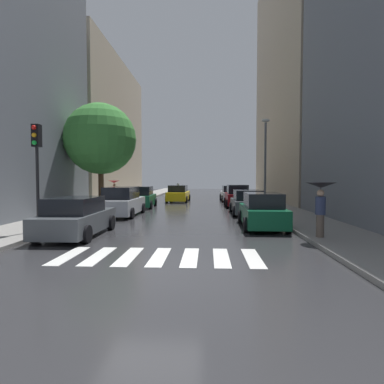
% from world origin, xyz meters
% --- Properties ---
extents(ground_plane, '(28.00, 72.00, 0.04)m').
position_xyz_m(ground_plane, '(0.00, 24.00, -0.02)').
color(ground_plane, '#2A2A2D').
extents(sidewalk_left, '(3.00, 72.00, 0.15)m').
position_xyz_m(sidewalk_left, '(-6.50, 24.00, 0.07)').
color(sidewalk_left, gray).
rests_on(sidewalk_left, ground).
extents(sidewalk_right, '(3.00, 72.00, 0.15)m').
position_xyz_m(sidewalk_right, '(6.50, 24.00, 0.07)').
color(sidewalk_right, gray).
rests_on(sidewalk_right, ground).
extents(crosswalk_stripes, '(5.85, 2.20, 0.01)m').
position_xyz_m(crosswalk_stripes, '(0.00, 1.31, 0.01)').
color(crosswalk_stripes, silver).
rests_on(crosswalk_stripes, ground).
extents(building_left_mid, '(6.00, 19.03, 15.21)m').
position_xyz_m(building_left_mid, '(-11.00, 26.61, 7.61)').
color(building_left_mid, '#B2A38C').
rests_on(building_left_mid, ground).
extents(building_right_mid, '(6.00, 19.85, 25.68)m').
position_xyz_m(building_right_mid, '(11.00, 25.10, 12.84)').
color(building_right_mid, '#B2A38C').
rests_on(building_right_mid, ground).
extents(parked_car_left_nearest, '(2.11, 4.38, 1.55)m').
position_xyz_m(parked_car_left_nearest, '(-3.81, 4.44, 0.73)').
color(parked_car_left_nearest, '#474C51').
rests_on(parked_car_left_nearest, ground).
extents(parked_car_left_second, '(2.09, 4.62, 1.77)m').
position_xyz_m(parked_car_left_second, '(-3.83, 11.09, 0.82)').
color(parked_car_left_second, '#B2B7BF').
rests_on(parked_car_left_second, ground).
extents(parked_car_left_third, '(2.28, 4.16, 1.66)m').
position_xyz_m(parked_car_left_third, '(-3.85, 16.41, 0.78)').
color(parked_car_left_third, '#0C4C2D').
rests_on(parked_car_left_third, ground).
extents(parked_car_right_nearest, '(2.04, 4.34, 1.62)m').
position_xyz_m(parked_car_right_nearest, '(3.94, 6.93, 0.76)').
color(parked_car_right_nearest, '#0C4C2D').
rests_on(parked_car_right_nearest, ground).
extents(parked_car_right_second, '(2.08, 4.16, 1.55)m').
position_xyz_m(parked_car_right_second, '(3.93, 12.18, 0.73)').
color(parked_car_right_second, '#474C51').
rests_on(parked_car_right_second, ground).
extents(parked_car_right_third, '(1.99, 4.07, 1.77)m').
position_xyz_m(parked_car_right_third, '(3.81, 17.73, 0.82)').
color(parked_car_right_third, maroon).
rests_on(parked_car_right_third, ground).
extents(parked_car_right_fourth, '(2.09, 4.61, 1.56)m').
position_xyz_m(parked_car_right_fourth, '(3.73, 23.92, 0.74)').
color(parked_car_right_fourth, silver).
rests_on(parked_car_right_fourth, ground).
extents(taxi_midroad, '(2.18, 4.53, 1.81)m').
position_xyz_m(taxi_midroad, '(-1.47, 22.51, 0.76)').
color(taxi_midroad, yellow).
rests_on(taxi_midroad, ground).
extents(pedestrian_foreground, '(1.09, 1.09, 1.99)m').
position_xyz_m(pedestrian_foreground, '(5.50, 3.88, 1.64)').
color(pedestrian_foreground, brown).
rests_on(pedestrian_foreground, sidewalk_right).
extents(pedestrian_near_tree, '(0.95, 0.95, 1.97)m').
position_xyz_m(pedestrian_near_tree, '(-6.38, 17.78, 1.55)').
color(pedestrian_near_tree, '#38513D').
rests_on(pedestrian_near_tree, sidewalk_left).
extents(street_tree_left, '(4.77, 4.77, 7.19)m').
position_xyz_m(street_tree_left, '(-5.84, 13.09, 4.94)').
color(street_tree_left, '#513823').
rests_on(street_tree_left, sidewalk_left).
extents(traffic_light_left_corner, '(0.30, 0.42, 4.30)m').
position_xyz_m(traffic_light_left_corner, '(-5.45, 4.56, 3.29)').
color(traffic_light_left_corner, black).
rests_on(traffic_light_left_corner, sidewalk_left).
extents(lamp_post_right, '(0.60, 0.28, 6.42)m').
position_xyz_m(lamp_post_right, '(5.55, 15.02, 3.88)').
color(lamp_post_right, '#595B60').
rests_on(lamp_post_right, sidewalk_right).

